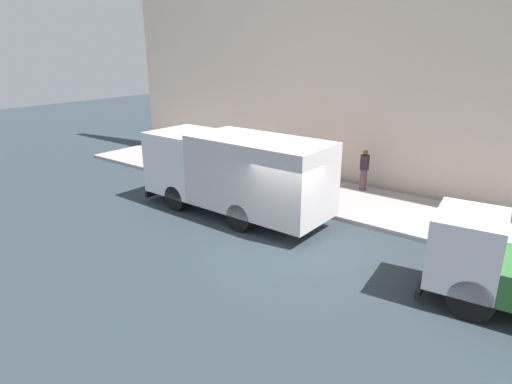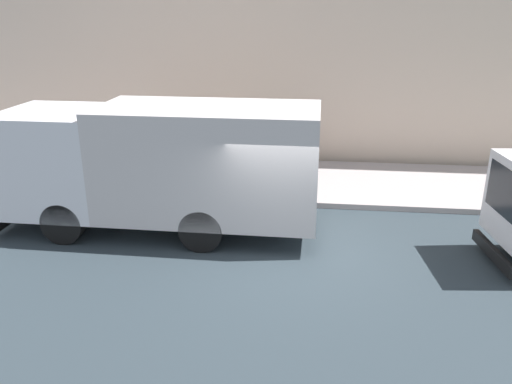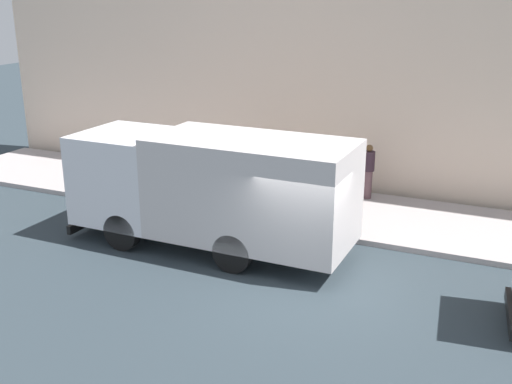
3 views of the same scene
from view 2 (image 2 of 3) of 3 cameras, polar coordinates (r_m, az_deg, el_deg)
ground at (r=11.12m, az=3.20°, el=-7.36°), size 80.00×80.00×0.00m
sidewalk at (r=15.73m, az=4.35°, el=1.26°), size 4.05×30.00×0.15m
large_utility_truck at (r=12.16m, az=-10.54°, el=3.35°), size 2.52×7.51×3.02m
pedestrian_walking at (r=16.75m, az=-4.73°, el=5.84°), size 0.49×0.49×1.67m
pedestrian_standing at (r=16.84m, az=3.92°, el=6.04°), size 0.44×0.44×1.74m
pedestrian_third at (r=15.97m, az=-5.41°, el=5.09°), size 0.53×0.53×1.68m
traffic_cone_orange at (r=15.31m, az=-17.24°, el=1.26°), size 0.39×0.39×0.56m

